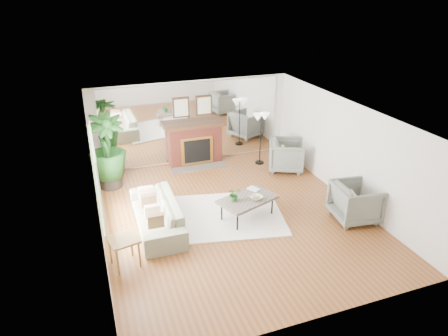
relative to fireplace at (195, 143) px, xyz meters
name	(u,v)px	position (x,y,z in m)	size (l,w,h in m)	color
ground	(233,215)	(0.00, -3.26, -0.66)	(7.00, 7.00, 0.00)	brown
wall_left	(97,188)	(-2.99, -3.26, 0.59)	(0.02, 7.00, 2.50)	silver
wall_right	(346,151)	(2.99, -3.26, 0.59)	(0.02, 7.00, 2.50)	silver
wall_back	(193,122)	(0.00, 0.23, 0.59)	(6.00, 0.02, 2.50)	silver
mirror_panel	(193,122)	(0.00, 0.21, 0.59)	(5.40, 0.04, 2.40)	silver
window_panel	(96,176)	(-2.96, -2.86, 0.69)	(0.04, 2.40, 1.50)	#B2E09E
fireplace	(195,143)	(0.00, 0.00, 0.00)	(1.85, 0.83, 2.05)	maroon
area_rug	(219,216)	(-0.35, -3.18, -0.64)	(2.99, 2.13, 0.03)	white
coffee_table	(248,200)	(0.26, -3.48, -0.18)	(1.50, 1.17, 0.53)	#655A50
sofa	(157,214)	(-1.80, -3.14, -0.32)	(2.32, 0.91, 0.68)	gray
armchair_back	(286,155)	(2.39, -1.34, -0.21)	(0.97, 1.00, 0.91)	slate
armchair_front	(356,202)	(2.60, -4.36, -0.21)	(0.97, 0.99, 0.91)	slate
side_table	(124,243)	(-2.65, -4.29, -0.14)	(0.65, 0.65, 0.61)	olive
potted_ficus	(107,149)	(-2.60, -0.74, 0.43)	(1.09, 1.09, 2.04)	black
floor_lamp	(261,121)	(1.85, -0.67, 0.70)	(0.52, 0.29, 1.59)	black
tabletop_plant	(234,194)	(-0.08, -3.48, 0.03)	(0.29, 0.25, 0.33)	#235A21
fruit_bowl	(256,198)	(0.43, -3.58, -0.10)	(0.29, 0.29, 0.07)	olive
book	(251,191)	(0.47, -3.18, -0.12)	(0.21, 0.29, 0.02)	olive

